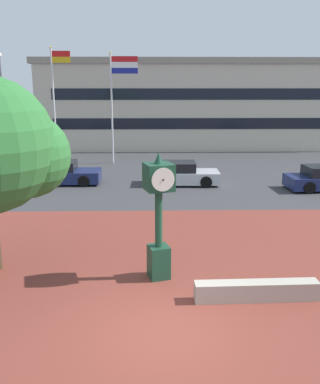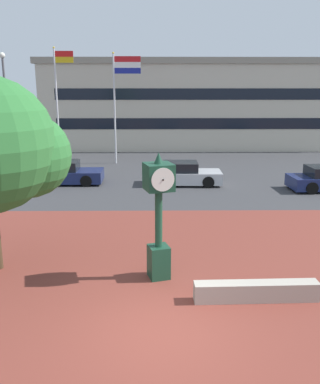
% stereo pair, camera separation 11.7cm
% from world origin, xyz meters
% --- Properties ---
extents(ground_plane, '(200.00, 200.00, 0.00)m').
position_xyz_m(ground_plane, '(0.00, 0.00, 0.00)').
color(ground_plane, '#38383A').
extents(plaza_brick_paving, '(44.00, 13.40, 0.01)m').
position_xyz_m(plaza_brick_paving, '(0.00, 2.70, 0.00)').
color(plaza_brick_paving, brown).
rests_on(plaza_brick_paving, ground).
extents(planter_wall, '(3.21, 0.49, 0.50)m').
position_xyz_m(planter_wall, '(2.44, 1.39, 0.25)').
color(planter_wall, '#ADA393').
rests_on(planter_wall, ground).
extents(street_clock, '(0.91, 0.94, 3.64)m').
position_xyz_m(street_clock, '(-0.05, 2.75, 1.96)').
color(street_clock, '#19422D').
rests_on(street_clock, ground).
extents(car_street_mid, '(4.28, 1.95, 1.28)m').
position_xyz_m(car_street_mid, '(-5.32, 14.85, 0.57)').
color(car_street_mid, navy).
rests_on(car_street_mid, ground).
extents(car_street_far, '(4.18, 1.92, 1.28)m').
position_xyz_m(car_street_far, '(1.41, 14.50, 0.57)').
color(car_street_far, '#B7BABF').
rests_on(car_street_far, ground).
extents(flagpole_primary, '(1.35, 0.14, 7.96)m').
position_xyz_m(flagpole_primary, '(-6.83, 21.26, 4.55)').
color(flagpole_primary, silver).
rests_on(flagpole_primary, ground).
extents(flagpole_secondary, '(1.92, 0.14, 7.62)m').
position_xyz_m(flagpole_secondary, '(-2.67, 21.26, 4.74)').
color(flagpole_secondary, silver).
rests_on(flagpole_secondary, ground).
extents(civic_building, '(29.38, 14.04, 7.62)m').
position_xyz_m(civic_building, '(4.71, 33.18, 3.82)').
color(civic_building, beige).
rests_on(civic_building, ground).
extents(street_lamp_post, '(0.36, 0.36, 7.41)m').
position_xyz_m(street_lamp_post, '(-9.66, 19.02, 4.47)').
color(street_lamp_post, '#4C4C51').
rests_on(street_lamp_post, ground).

